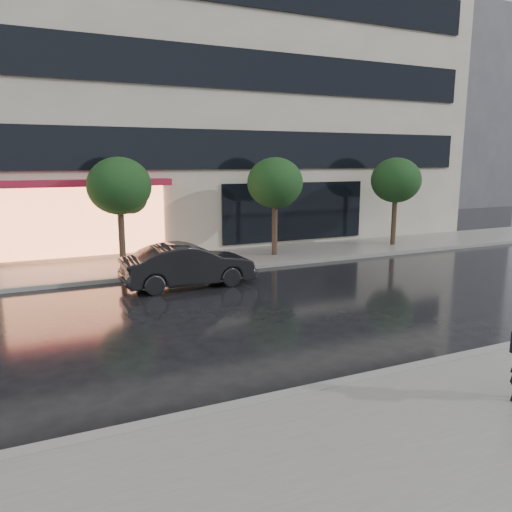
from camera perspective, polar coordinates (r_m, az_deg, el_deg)
ground at (r=10.43m, az=12.40°, el=-11.14°), size 120.00×120.00×0.00m
sidewalk_near at (r=8.32m, az=26.65°, el=-17.59°), size 60.00×4.50×0.12m
sidewalk_far at (r=19.25m, az=-6.22°, el=-0.59°), size 60.00×3.50×0.12m
curb_near at (r=9.70m, az=16.05°, el=-12.62°), size 60.00×0.25×0.14m
curb_far at (r=17.63m, az=-4.40°, el=-1.58°), size 60.00×0.25×0.14m
office_building at (r=26.80m, az=-12.31°, el=21.70°), size 30.00×12.76×18.00m
bg_building_right at (r=48.05m, az=17.74°, el=15.33°), size 12.00×12.00×16.00m
tree_mid_west at (r=17.96m, az=-15.18°, el=7.50°), size 2.20×2.20×3.99m
tree_mid_east at (r=19.87m, az=2.30°, el=8.15°), size 2.20×2.20×3.99m
tree_far_east at (r=23.21m, az=15.76°, el=8.15°), size 2.20×2.20×3.99m
parked_car at (r=15.57m, az=-7.73°, el=-1.05°), size 4.10×1.48×1.35m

